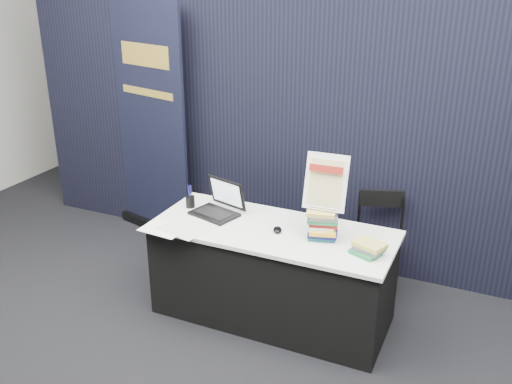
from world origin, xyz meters
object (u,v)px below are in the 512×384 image
object	(u,v)px
display_table	(272,273)
pullup_banner	(151,135)
book_stack_tall	(322,224)
laptop	(217,206)
info_sign	(326,183)
book_stack_short	(368,249)
stacking_chair	(375,238)

from	to	relation	value
display_table	pullup_banner	xyz separation A→B (m)	(-1.67, 0.91, 0.64)
display_table	book_stack_tall	xyz separation A→B (m)	(0.38, 0.01, 0.48)
laptop	info_sign	world-z (taller)	info_sign
book_stack_tall	book_stack_short	distance (m)	0.38
display_table	book_stack_short	distance (m)	0.85
info_sign	display_table	bearing A→B (deg)	-176.34
book_stack_short	book_stack_tall	bearing A→B (deg)	163.48
book_stack_tall	stacking_chair	distance (m)	0.86
pullup_banner	stacking_chair	bearing A→B (deg)	9.51
laptop	pullup_banner	size ratio (longest dim) A/B	0.17
display_table	stacking_chair	bearing A→B (deg)	50.61
laptop	stacking_chair	bearing A→B (deg)	45.94
laptop	pullup_banner	world-z (taller)	pullup_banner
book_stack_short	pullup_banner	bearing A→B (deg)	157.17
laptop	book_stack_tall	xyz separation A→B (m)	(0.88, -0.07, 0.05)
stacking_chair	pullup_banner	bearing A→B (deg)	156.87
display_table	pullup_banner	world-z (taller)	pullup_banner
book_stack_tall	pullup_banner	world-z (taller)	pullup_banner
book_stack_short	stacking_chair	bearing A→B (deg)	98.65
display_table	laptop	bearing A→B (deg)	170.63
book_stack_tall	book_stack_short	world-z (taller)	book_stack_tall
info_sign	stacking_chair	bearing A→B (deg)	68.98
book_stack_short	info_sign	size ratio (longest dim) A/B	0.59
book_stack_short	display_table	bearing A→B (deg)	172.66
laptop	book_stack_short	size ratio (longest dim) A/B	1.66
laptop	book_stack_short	world-z (taller)	laptop
book_stack_tall	pullup_banner	bearing A→B (deg)	156.12
display_table	info_sign	bearing A→B (deg)	6.38
pullup_banner	info_sign	bearing A→B (deg)	-9.15
pullup_banner	stacking_chair	size ratio (longest dim) A/B	2.75
display_table	pullup_banner	bearing A→B (deg)	151.23
laptop	stacking_chair	distance (m)	1.34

